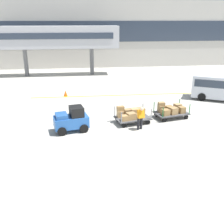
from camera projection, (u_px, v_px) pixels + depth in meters
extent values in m
plane|color=#B2ADA0|center=(107.00, 144.00, 14.86)|extent=(120.00, 120.00, 0.00)
cube|color=yellow|center=(134.00, 95.00, 24.56)|extent=(18.92, 0.42, 0.01)
cube|color=#BCB7AD|center=(88.00, 35.00, 37.64)|extent=(61.29, 2.40, 9.20)
cube|color=#2D3847|center=(88.00, 32.00, 36.32)|extent=(58.22, 0.12, 2.80)
cube|color=#B7B7BC|center=(58.00, 37.00, 31.58)|extent=(14.69, 2.20, 2.60)
cube|color=#2D3847|center=(57.00, 36.00, 30.44)|extent=(13.22, 0.08, 0.70)
cylinder|color=#59595B|center=(26.00, 63.00, 32.11)|extent=(0.50, 0.50, 3.34)
cylinder|color=#59595B|center=(92.00, 61.00, 33.03)|extent=(0.50, 0.50, 3.34)
cube|color=#2659A5|center=(71.00, 122.00, 16.43)|extent=(2.28, 1.52, 0.70)
cube|color=black|center=(76.00, 111.00, 16.33)|extent=(0.99, 1.14, 0.60)
cube|color=#225095|center=(61.00, 116.00, 16.10)|extent=(0.88, 1.06, 0.24)
cylinder|color=black|center=(59.00, 125.00, 16.81)|extent=(0.59, 0.29, 0.56)
cylinder|color=black|center=(62.00, 131.00, 15.87)|extent=(0.59, 0.29, 0.56)
cylinder|color=black|center=(80.00, 123.00, 17.23)|extent=(0.59, 0.29, 0.56)
cylinder|color=black|center=(84.00, 129.00, 16.30)|extent=(0.59, 0.29, 0.56)
cube|color=#4C4C4F|center=(133.00, 118.00, 17.82)|extent=(2.54, 1.85, 0.08)
cylinder|color=gray|center=(115.00, 111.00, 17.94)|extent=(0.06, 0.06, 0.70)
cylinder|color=gray|center=(122.00, 117.00, 16.79)|extent=(0.06, 0.06, 0.70)
cylinder|color=gray|center=(143.00, 108.00, 18.59)|extent=(0.06, 0.06, 0.70)
cylinder|color=gray|center=(151.00, 114.00, 17.45)|extent=(0.06, 0.06, 0.70)
cylinder|color=black|center=(118.00, 119.00, 18.15)|extent=(0.33, 0.17, 0.32)
cylinder|color=black|center=(124.00, 125.00, 17.09)|extent=(0.33, 0.17, 0.32)
cylinder|color=black|center=(140.00, 116.00, 18.69)|extent=(0.33, 0.17, 0.32)
cylinder|color=black|center=(148.00, 122.00, 17.63)|extent=(0.33, 0.17, 0.32)
cylinder|color=#333333|center=(112.00, 121.00, 17.37)|extent=(0.69, 0.20, 0.05)
cube|color=tan|center=(120.00, 114.00, 17.78)|extent=(0.49, 0.45, 0.46)
cube|color=#A87F4C|center=(125.00, 118.00, 17.21)|extent=(0.53, 0.47, 0.35)
cube|color=#9E7A4C|center=(127.00, 113.00, 17.95)|extent=(0.54, 0.50, 0.50)
cube|color=#9E7A4C|center=(131.00, 116.00, 17.39)|extent=(0.68, 0.65, 0.45)
cube|color=tan|center=(134.00, 112.00, 18.05)|extent=(0.57, 0.57, 0.51)
cube|color=#9E7A4C|center=(138.00, 116.00, 17.51)|extent=(0.53, 0.44, 0.33)
cube|color=#9E7A4C|center=(140.00, 111.00, 18.23)|extent=(0.62, 0.62, 0.49)
cube|color=olive|center=(120.00, 109.00, 17.65)|extent=(0.52, 0.38, 0.31)
cube|color=#4C4C4F|center=(171.00, 113.00, 18.75)|extent=(2.54, 1.85, 0.08)
cylinder|color=#237033|center=(154.00, 107.00, 18.87)|extent=(0.06, 0.06, 0.70)
cylinder|color=#237033|center=(163.00, 112.00, 17.72)|extent=(0.06, 0.06, 0.70)
cylinder|color=#237033|center=(179.00, 104.00, 19.52)|extent=(0.06, 0.06, 0.70)
cylinder|color=#237033|center=(190.00, 109.00, 18.37)|extent=(0.06, 0.06, 0.70)
cylinder|color=black|center=(156.00, 114.00, 19.08)|extent=(0.33, 0.17, 0.32)
cylinder|color=black|center=(165.00, 120.00, 18.02)|extent=(0.33, 0.17, 0.32)
cylinder|color=black|center=(177.00, 112.00, 19.61)|extent=(0.33, 0.17, 0.32)
cylinder|color=black|center=(186.00, 117.00, 18.55)|extent=(0.33, 0.17, 0.32)
cylinder|color=#333333|center=(152.00, 116.00, 18.29)|extent=(0.69, 0.20, 0.05)
cube|color=#9E7A4C|center=(161.00, 109.00, 18.74)|extent=(0.47, 0.51, 0.50)
cube|color=olive|center=(166.00, 112.00, 18.17)|extent=(0.62, 0.60, 0.40)
cube|color=olive|center=(169.00, 109.00, 18.93)|extent=(0.62, 0.61, 0.39)
cube|color=#9E7A4C|center=(173.00, 111.00, 18.37)|extent=(0.63, 0.61, 0.47)
cube|color=tan|center=(178.00, 107.00, 19.11)|extent=(0.56, 0.53, 0.49)
cube|color=olive|center=(182.00, 110.00, 18.62)|extent=(0.52, 0.55, 0.44)
cube|color=#9E7A4C|center=(161.00, 104.00, 18.61)|extent=(0.48, 0.38, 0.24)
cylinder|color=black|center=(138.00, 123.00, 16.75)|extent=(0.16, 0.16, 0.82)
cylinder|color=black|center=(141.00, 123.00, 16.81)|extent=(0.16, 0.16, 0.82)
cube|color=orange|center=(141.00, 114.00, 16.47)|extent=(0.48, 0.50, 0.61)
sphere|color=beige|center=(142.00, 109.00, 16.24)|extent=(0.22, 0.22, 0.22)
cube|color=silver|center=(221.00, 87.00, 22.71)|extent=(5.12, 3.96, 1.90)
cube|color=#2D3847|center=(222.00, 82.00, 22.58)|extent=(4.81, 3.81, 0.64)
cylinder|color=black|center=(202.00, 97.00, 22.73)|extent=(0.71, 0.54, 0.68)
cone|color=#EA590F|center=(66.00, 93.00, 24.06)|extent=(0.36, 0.36, 0.55)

